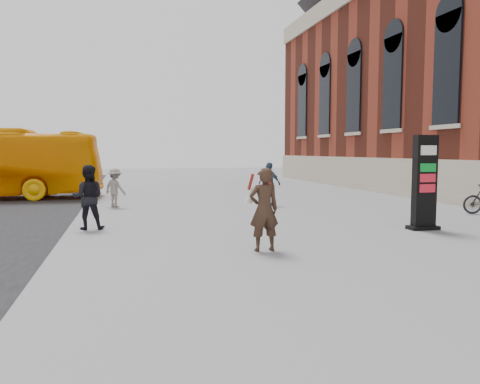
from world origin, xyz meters
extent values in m
plane|color=#9E9EA3|center=(0.00, 0.00, 0.00)|extent=(100.00, 100.00, 0.00)
cube|color=beige|center=(9.44, 6.00, 0.90)|extent=(0.18, 44.00, 1.80)
cube|color=black|center=(4.51, 2.30, 1.29)|extent=(0.63, 0.28, 2.58)
cube|color=black|center=(4.51, 2.30, 0.05)|extent=(0.84, 0.44, 0.10)
cube|color=white|center=(4.51, 2.30, 2.17)|extent=(0.47, 0.30, 0.26)
cube|color=#0A6F23|center=(4.51, 2.30, 1.71)|extent=(0.47, 0.30, 0.23)
cube|color=#A91927|center=(4.51, 2.30, 1.43)|extent=(0.47, 0.30, 0.23)
cube|color=#A91927|center=(4.51, 2.30, 1.15)|extent=(0.47, 0.30, 0.23)
imported|color=#39261A|center=(-0.55, 0.69, 0.90)|extent=(0.67, 0.45, 1.80)
cylinder|color=white|center=(-0.55, 0.69, 1.72)|extent=(0.25, 0.25, 0.06)
cone|color=white|center=(-0.34, 0.96, 1.22)|extent=(0.25, 0.25, 0.44)
cylinder|color=maroon|center=(-0.34, 0.96, 1.49)|extent=(0.14, 0.14, 0.37)
cone|color=white|center=(-0.77, 0.95, 1.22)|extent=(0.25, 0.25, 0.44)
cylinder|color=maroon|center=(-0.77, 0.95, 1.49)|extent=(0.14, 0.14, 0.37)
imported|color=black|center=(-4.42, 4.55, 0.88)|extent=(0.90, 0.72, 1.77)
imported|color=gray|center=(-3.79, 9.63, 0.75)|extent=(1.08, 1.07, 1.50)
imported|color=#3A4F60|center=(2.13, 8.80, 0.86)|extent=(0.95, 1.05, 1.71)
camera|label=1|loc=(-3.44, -8.83, 2.15)|focal=35.00mm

